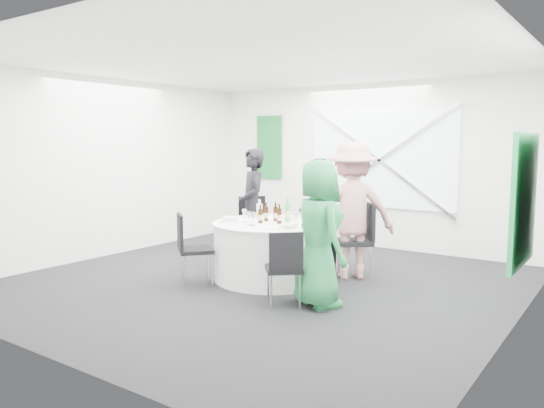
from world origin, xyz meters
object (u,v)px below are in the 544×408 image
Objects in this scene: chair_back_left at (254,223)px; person_woman_pink at (352,210)px; chair_front_right at (285,263)px; person_man_back at (317,212)px; green_water_bottle at (288,213)px; banquet_table at (272,251)px; clear_water_bottle at (260,213)px; person_woman_green at (318,233)px; chair_front_left at (189,244)px; chair_back_right at (361,234)px; chair_back at (312,228)px; person_man_back_left at (253,205)px.

chair_back_left is 0.54× the size of person_woman_pink.
chair_front_right is 2.13m from person_man_back.
person_man_back reaches higher than green_water_bottle.
clear_water_bottle is (-0.14, -0.08, 0.50)m from banquet_table.
chair_front_left is at bearing 37.20° from person_woman_green.
chair_back_right is (1.84, -0.08, 0.02)m from chair_back_left.
chair_back is 3.05× the size of clear_water_bottle.
clear_water_bottle is (-1.07, -0.81, 0.29)m from chair_back_right.
chair_back_left is 1.77m from person_woman_pink.
banquet_table is at bearing 0.00° from person_woman_green.
chair_back is at bearing -64.35° from person_woman_pink.
person_man_back reaches higher than chair_back_left.
chair_back is at bearing -108.75° from chair_front_right.
person_man_back is at bearing 79.43° from clear_water_bottle.
banquet_table is 1.70× the size of chair_back.
chair_back_left is at bearing -5.16° from person_woman_green.
chair_front_left is 2.16m from person_woman_pink.
clear_water_bottle is at bearing -6.79° from person_man_back.
chair_back is 1.01m from green_water_bottle.
clear_water_bottle is at bearing -86.53° from chair_front_left.
person_man_back is at bearing -148.40° from chair_back_right.
person_woman_green is (1.09, -1.71, 0.27)m from chair_back.
person_man_back_left is (-0.85, 0.70, 0.47)m from banquet_table.
chair_front_right is (1.73, -1.73, -0.07)m from chair_back_left.
green_water_bottle reaches higher than banquet_table.
person_woman_green reaches higher than banquet_table.
person_man_back is at bearing -65.70° from person_woman_pink.
person_man_back reaches higher than clear_water_bottle.
chair_back is 1.20m from clear_water_bottle.
banquet_table is 1.72× the size of chair_front_left.
chair_back_right is at bearing 170.01° from person_woman_pink.
chair_back is 2.01m from chair_front_left.
chair_back_right is 2.25m from chair_front_left.
person_woman_green is (1.76, 0.19, 0.28)m from chair_front_left.
chair_back is at bearing -32.57° from chair_back_left.
person_woman_pink reaches higher than person_man_back_left.
banquet_table is at bearing -90.00° from chair_back_left.
green_water_bottle is at bearing 9.46° from person_man_back.
chair_back_left reaches higher than chair_front_right.
chair_back_right is at bearing -50.93° from chair_back_left.
chair_back_left is at bearing 130.89° from clear_water_bottle.
banquet_table is 0.55m from green_water_bottle.
chair_back is 2.04m from person_woman_green.
green_water_bottle is at bearing 10.09° from person_man_back_left.
green_water_bottle is at bearing -91.81° from chair_front_left.
chair_back_left is 1.03m from person_man_back.
clear_water_bottle reaches higher than chair_back.
chair_front_right is 2.36m from person_man_back_left.
chair_front_right is at bearing 24.62° from person_man_back.
person_woman_green reaches higher than chair_back_right.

